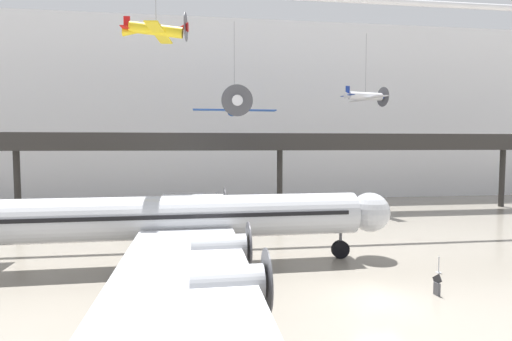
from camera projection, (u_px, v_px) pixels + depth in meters
The scene contains 9 objects.
ground_plane at pixel (382, 300), 21.34m from camera, with size 260.00×260.00×0.00m, color gray.
hangar_back_wall at pixel (264, 111), 60.81m from camera, with size 140.00×3.00×26.63m.
mezzanine_walkway at pixel (281, 147), 47.94m from camera, with size 110.00×3.20×9.61m.
airliner_silver_main at pixel (173, 219), 27.13m from camera, with size 31.82×35.79×8.93m.
suspended_plane_blue_trainer at pixel (234, 107), 44.63m from camera, with size 9.20×7.53×10.64m.
suspended_plane_white_twin at pixel (365, 96), 49.62m from camera, with size 5.81×7.04×8.88m.
suspended_plane_yellow_lowwing at pixel (156, 30), 31.63m from camera, with size 5.22×6.39×5.54m.
stanchion_barrier at pixel (439, 268), 25.80m from camera, with size 0.36×0.36×1.08m.
info_sign_pedestal at pixel (437, 287), 21.98m from camera, with size 0.20×0.78×1.24m.
Camera 1 is at (-9.50, -19.74, 8.32)m, focal length 28.00 mm.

